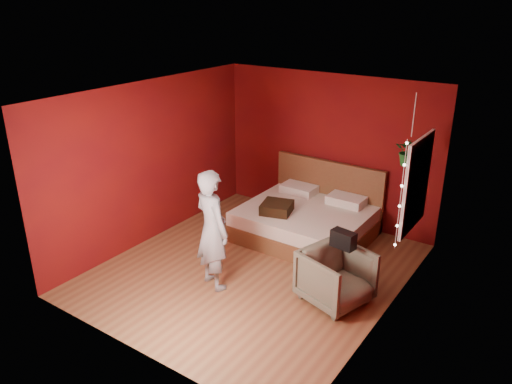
# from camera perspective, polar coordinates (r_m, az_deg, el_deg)

# --- Properties ---
(floor) EXTENTS (4.50, 4.50, 0.00)m
(floor) POSITION_cam_1_polar(r_m,az_deg,el_deg) (7.50, -0.24, -8.80)
(floor) COLOR brown
(floor) RESTS_ON ground
(room_walls) EXTENTS (4.04, 4.54, 2.62)m
(room_walls) POSITION_cam_1_polar(r_m,az_deg,el_deg) (6.80, -0.26, 3.46)
(room_walls) COLOR #660F0A
(room_walls) RESTS_ON ground
(window) EXTENTS (0.05, 0.97, 1.27)m
(window) POSITION_cam_1_polar(r_m,az_deg,el_deg) (6.84, 17.86, 0.89)
(window) COLOR white
(window) RESTS_ON room_walls
(fairy_lights) EXTENTS (0.04, 0.04, 1.45)m
(fairy_lights) POSITION_cam_1_polar(r_m,az_deg,el_deg) (6.38, 16.21, -0.45)
(fairy_lights) COLOR silver
(fairy_lights) RESTS_ON room_walls
(bed) EXTENTS (2.03, 1.73, 1.12)m
(bed) POSITION_cam_1_polar(r_m,az_deg,el_deg) (8.40, 5.92, -3.14)
(bed) COLOR brown
(bed) RESTS_ON ground
(person) EXTENTS (0.72, 0.59, 1.71)m
(person) POSITION_cam_1_polar(r_m,az_deg,el_deg) (6.76, -5.04, -4.33)
(person) COLOR slate
(person) RESTS_ON ground
(armchair) EXTENTS (1.01, 0.99, 0.74)m
(armchair) POSITION_cam_1_polar(r_m,az_deg,el_deg) (6.70, 9.13, -9.54)
(armchair) COLOR #5D5C4A
(armchair) RESTS_ON ground
(handbag) EXTENTS (0.34, 0.21, 0.23)m
(handbag) POSITION_cam_1_polar(r_m,az_deg,el_deg) (6.58, 9.95, -5.36)
(handbag) COLOR black
(handbag) RESTS_ON armchair
(throw_pillow) EXTENTS (0.57, 0.57, 0.17)m
(throw_pillow) POSITION_cam_1_polar(r_m,az_deg,el_deg) (8.07, 2.39, -1.80)
(throw_pillow) COLOR black
(throw_pillow) RESTS_ON bed
(hanging_plant) EXTENTS (0.44, 0.40, 1.02)m
(hanging_plant) POSITION_cam_1_polar(r_m,az_deg,el_deg) (7.21, 17.14, 4.48)
(hanging_plant) COLOR silver
(hanging_plant) RESTS_ON room_walls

